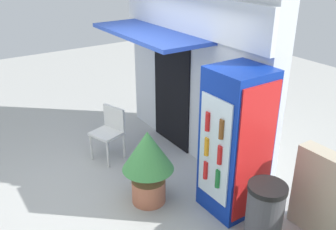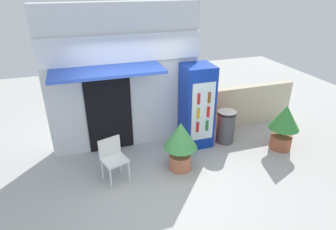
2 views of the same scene
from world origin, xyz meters
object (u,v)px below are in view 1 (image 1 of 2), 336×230
(drink_cooler, at_px, (236,143))
(trash_bin, at_px, (264,215))
(potted_plant_near_shop, at_px, (148,159))
(plastic_chair, at_px, (110,129))

(drink_cooler, bearing_deg, trash_bin, -12.87)
(potted_plant_near_shop, distance_m, trash_bin, 1.60)
(potted_plant_near_shop, height_order, trash_bin, potted_plant_near_shop)
(trash_bin, bearing_deg, potted_plant_near_shop, -154.02)
(plastic_chair, relative_size, potted_plant_near_shop, 0.81)
(trash_bin, bearing_deg, drink_cooler, 167.13)
(trash_bin, bearing_deg, plastic_chair, -167.85)
(drink_cooler, xyz_separation_m, trash_bin, (0.70, -0.16, -0.56))
(drink_cooler, height_order, plastic_chair, drink_cooler)
(potted_plant_near_shop, bearing_deg, drink_cooler, 49.98)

